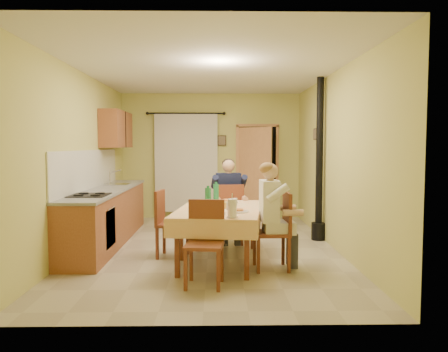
{
  "coord_description": "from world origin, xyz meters",
  "views": [
    {
      "loc": [
        0.13,
        -6.87,
        1.64
      ],
      "look_at": [
        0.25,
        0.1,
        1.15
      ],
      "focal_mm": 35.0,
      "sensor_mm": 36.0,
      "label": 1
    }
  ],
  "objects_px": {
    "dining_table": "(220,235)",
    "man_right": "(272,203)",
    "chair_left": "(172,237)",
    "chair_right": "(273,247)",
    "chair_near": "(204,261)",
    "man_far": "(229,191)",
    "chair_far": "(229,226)",
    "stove_flue": "(319,181)"
  },
  "relations": [
    {
      "from": "dining_table",
      "to": "man_right",
      "type": "height_order",
      "value": "man_right"
    },
    {
      "from": "dining_table",
      "to": "chair_left",
      "type": "xyz_separation_m",
      "value": [
        -0.71,
        0.27,
        -0.09
      ]
    },
    {
      "from": "chair_right",
      "to": "man_right",
      "type": "xyz_separation_m",
      "value": [
        -0.02,
        -0.0,
        0.59
      ]
    },
    {
      "from": "man_right",
      "to": "chair_left",
      "type": "bearing_deg",
      "value": 62.29
    },
    {
      "from": "dining_table",
      "to": "chair_near",
      "type": "bearing_deg",
      "value": -92.54
    },
    {
      "from": "chair_right",
      "to": "chair_left",
      "type": "distance_m",
      "value": 1.55
    },
    {
      "from": "dining_table",
      "to": "man_far",
      "type": "height_order",
      "value": "man_far"
    },
    {
      "from": "chair_right",
      "to": "chair_left",
      "type": "relative_size",
      "value": 1.04
    },
    {
      "from": "man_far",
      "to": "chair_near",
      "type": "bearing_deg",
      "value": -105.55
    },
    {
      "from": "chair_far",
      "to": "man_right",
      "type": "distance_m",
      "value": 1.7
    },
    {
      "from": "dining_table",
      "to": "chair_near",
      "type": "xyz_separation_m",
      "value": [
        -0.18,
        -1.07,
        -0.09
      ]
    },
    {
      "from": "chair_far",
      "to": "man_far",
      "type": "height_order",
      "value": "man_far"
    },
    {
      "from": "chair_right",
      "to": "man_right",
      "type": "bearing_deg",
      "value": 90.0
    },
    {
      "from": "dining_table",
      "to": "chair_right",
      "type": "height_order",
      "value": "chair_right"
    },
    {
      "from": "stove_flue",
      "to": "chair_right",
      "type": "bearing_deg",
      "value": -119.99
    },
    {
      "from": "chair_near",
      "to": "man_far",
      "type": "height_order",
      "value": "man_far"
    },
    {
      "from": "chair_near",
      "to": "man_right",
      "type": "xyz_separation_m",
      "value": [
        0.87,
        0.68,
        0.59
      ]
    },
    {
      "from": "dining_table",
      "to": "chair_far",
      "type": "distance_m",
      "value": 1.13
    },
    {
      "from": "chair_right",
      "to": "chair_near",
      "type": "bearing_deg",
      "value": 125.29
    },
    {
      "from": "dining_table",
      "to": "chair_left",
      "type": "distance_m",
      "value": 0.76
    },
    {
      "from": "dining_table",
      "to": "stove_flue",
      "type": "relative_size",
      "value": 0.72
    },
    {
      "from": "chair_right",
      "to": "stove_flue",
      "type": "relative_size",
      "value": 0.36
    },
    {
      "from": "chair_far",
      "to": "man_right",
      "type": "height_order",
      "value": "man_right"
    },
    {
      "from": "stove_flue",
      "to": "man_right",
      "type": "bearing_deg",
      "value": -120.36
    },
    {
      "from": "chair_left",
      "to": "stove_flue",
      "type": "xyz_separation_m",
      "value": [
        2.43,
        1.12,
        0.73
      ]
    },
    {
      "from": "chair_right",
      "to": "dining_table",
      "type": "bearing_deg",
      "value": 58.46
    },
    {
      "from": "dining_table",
      "to": "chair_left",
      "type": "bearing_deg",
      "value": 166.45
    },
    {
      "from": "chair_near",
      "to": "chair_left",
      "type": "xyz_separation_m",
      "value": [
        -0.52,
        1.34,
        -0.0
      ]
    },
    {
      "from": "chair_left",
      "to": "dining_table",
      "type": "bearing_deg",
      "value": 78.5
    },
    {
      "from": "chair_far",
      "to": "chair_left",
      "type": "distance_m",
      "value": 1.21
    },
    {
      "from": "chair_far",
      "to": "man_right",
      "type": "relative_size",
      "value": 0.72
    },
    {
      "from": "dining_table",
      "to": "chair_right",
      "type": "bearing_deg",
      "value": -21.99
    },
    {
      "from": "man_far",
      "to": "stove_flue",
      "type": "relative_size",
      "value": 0.5
    },
    {
      "from": "chair_left",
      "to": "man_far",
      "type": "relative_size",
      "value": 0.71
    },
    {
      "from": "dining_table",
      "to": "chair_right",
      "type": "distance_m",
      "value": 0.81
    },
    {
      "from": "chair_left",
      "to": "chair_far",
      "type": "bearing_deg",
      "value": 143.63
    },
    {
      "from": "man_far",
      "to": "chair_far",
      "type": "bearing_deg",
      "value": -90.0
    },
    {
      "from": "dining_table",
      "to": "stove_flue",
      "type": "xyz_separation_m",
      "value": [
        1.73,
        1.39,
        0.65
      ]
    },
    {
      "from": "chair_right",
      "to": "man_far",
      "type": "xyz_separation_m",
      "value": [
        -0.54,
        1.52,
        0.59
      ]
    },
    {
      "from": "chair_near",
      "to": "stove_flue",
      "type": "relative_size",
      "value": 0.36
    },
    {
      "from": "chair_far",
      "to": "chair_near",
      "type": "distance_m",
      "value": 2.21
    },
    {
      "from": "chair_far",
      "to": "chair_near",
      "type": "relative_size",
      "value": 1.01
    }
  ]
}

